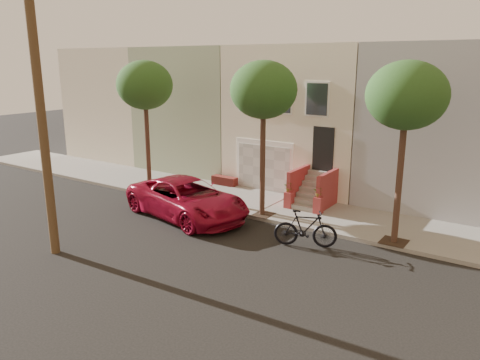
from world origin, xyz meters
The scene contains 9 objects.
ground centered at (0.00, 0.00, 0.00)m, with size 90.00×90.00×0.00m, color black.
sidewalk centered at (0.00, 5.35, 0.07)m, with size 40.00×3.70×0.15m, color gray.
house_row centered at (0.00, 11.19, 3.64)m, with size 33.10×11.70×7.00m.
tree_left centered at (-5.50, 3.90, 5.26)m, with size 2.70×2.57×6.30m.
tree_mid centered at (1.00, 3.90, 5.26)m, with size 2.70×2.57×6.30m.
tree_right centered at (6.50, 3.90, 5.26)m, with size 2.70×2.57×6.30m.
utility_pole centered at (8.00, -3.20, 5.19)m, with size 23.60×1.22×10.00m.
pickup_truck centered at (-1.64, 2.20, 0.81)m, with size 2.70×5.86×1.63m, color maroon.
motorcycle centered at (3.89, 2.09, 0.67)m, with size 0.63×2.22×1.34m, color black.
Camera 1 is at (10.59, -12.00, 6.40)m, focal length 34.80 mm.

